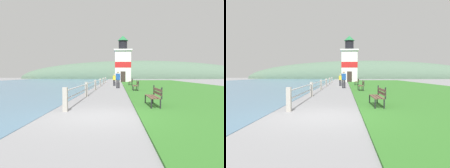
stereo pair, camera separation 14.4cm
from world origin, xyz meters
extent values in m
plane|color=slate|center=(0.00, 0.00, 0.00)|extent=(160.00, 160.00, 0.00)
cube|color=#2D6623|center=(7.45, 17.85, 0.03)|extent=(12.00, 53.54, 0.06)
cube|color=#A8A399|center=(-1.35, 1.00, 0.48)|extent=(0.18, 0.18, 0.97)
cube|color=#A8A399|center=(-1.35, 6.87, 0.48)|extent=(0.18, 0.18, 0.97)
cube|color=#A8A399|center=(-1.35, 12.74, 0.48)|extent=(0.18, 0.18, 0.97)
cube|color=#A8A399|center=(-1.35, 18.60, 0.48)|extent=(0.18, 0.18, 0.97)
cube|color=#A8A399|center=(-1.35, 24.47, 0.48)|extent=(0.18, 0.18, 0.97)
cube|color=#A8A399|center=(-1.35, 30.34, 0.48)|extent=(0.18, 0.18, 0.97)
cylinder|color=#B2B2B7|center=(-1.35, 15.67, 0.82)|extent=(0.06, 29.34, 0.06)
cylinder|color=#B2B2B7|center=(-1.35, 15.67, 0.48)|extent=(0.06, 29.34, 0.06)
cube|color=brown|center=(2.14, 2.32, 0.47)|extent=(0.15, 1.76, 0.04)
cube|color=brown|center=(2.28, 2.32, 0.47)|extent=(0.15, 1.76, 0.04)
cube|color=brown|center=(2.43, 2.32, 0.47)|extent=(0.15, 1.76, 0.04)
cube|color=brown|center=(2.52, 2.33, 0.79)|extent=(0.09, 1.76, 0.11)
cube|color=brown|center=(2.52, 2.33, 0.63)|extent=(0.09, 1.76, 0.11)
cube|color=black|center=(2.12, 1.46, 0.23)|extent=(0.05, 0.05, 0.45)
cube|color=black|center=(2.08, 3.17, 0.23)|extent=(0.05, 0.05, 0.45)
cube|color=black|center=(2.49, 1.47, 0.23)|extent=(0.05, 0.05, 0.45)
cube|color=black|center=(2.45, 3.18, 0.23)|extent=(0.05, 0.05, 0.45)
cube|color=black|center=(2.54, 1.47, 0.70)|extent=(0.05, 0.05, 0.49)
cube|color=black|center=(2.50, 3.18, 0.70)|extent=(0.05, 0.05, 0.49)
cube|color=brown|center=(2.13, 11.79, 0.47)|extent=(0.12, 1.66, 0.04)
cube|color=brown|center=(2.27, 11.79, 0.47)|extent=(0.12, 1.66, 0.04)
cube|color=brown|center=(2.42, 11.79, 0.47)|extent=(0.12, 1.66, 0.04)
cube|color=brown|center=(2.51, 11.79, 0.79)|extent=(0.06, 1.66, 0.11)
cube|color=brown|center=(2.51, 11.79, 0.63)|extent=(0.06, 1.66, 0.11)
cube|color=black|center=(2.08, 10.99, 0.23)|extent=(0.05, 0.05, 0.45)
cube|color=black|center=(2.09, 12.60, 0.23)|extent=(0.05, 0.05, 0.45)
cube|color=black|center=(2.45, 10.98, 0.23)|extent=(0.05, 0.05, 0.45)
cube|color=black|center=(2.46, 12.59, 0.23)|extent=(0.05, 0.05, 0.45)
cube|color=black|center=(2.50, 10.98, 0.70)|extent=(0.05, 0.05, 0.49)
cube|color=black|center=(2.51, 12.59, 0.70)|extent=(0.05, 0.05, 0.49)
cube|color=brown|center=(2.32, 21.75, 0.47)|extent=(0.37, 1.99, 0.04)
cube|color=brown|center=(2.46, 21.73, 0.47)|extent=(0.37, 1.99, 0.04)
cube|color=brown|center=(2.61, 21.71, 0.47)|extent=(0.37, 1.99, 0.04)
cube|color=brown|center=(2.69, 21.70, 0.79)|extent=(0.31, 1.98, 0.11)
cube|color=brown|center=(2.69, 21.70, 0.63)|extent=(0.31, 1.98, 0.11)
cube|color=black|center=(2.15, 20.79, 0.23)|extent=(0.06, 0.06, 0.45)
cube|color=black|center=(2.40, 22.72, 0.23)|extent=(0.06, 0.06, 0.45)
cube|color=black|center=(2.52, 20.74, 0.23)|extent=(0.06, 0.06, 0.45)
cube|color=black|center=(2.77, 22.67, 0.23)|extent=(0.06, 0.06, 0.45)
cube|color=black|center=(2.57, 20.74, 0.70)|extent=(0.06, 0.06, 0.49)
cube|color=black|center=(2.82, 22.66, 0.70)|extent=(0.06, 0.06, 0.49)
cube|color=white|center=(1.75, 34.29, 2.94)|extent=(2.96, 2.96, 5.89)
cube|color=red|center=(1.75, 34.29, 3.24)|extent=(3.00, 3.00, 1.06)
cube|color=white|center=(1.75, 34.29, 6.01)|extent=(3.40, 3.40, 0.25)
cylinder|color=black|center=(1.75, 34.29, 6.99)|extent=(1.63, 1.63, 1.71)
cone|color=#23703D|center=(1.75, 34.29, 8.32)|extent=(2.04, 2.04, 0.94)
cube|color=#332823|center=(1.75, 32.79, 1.00)|extent=(0.90, 0.06, 2.00)
cylinder|color=#28282D|center=(0.67, 15.50, 0.44)|extent=(0.17, 0.17, 0.88)
cylinder|color=#28282D|center=(0.86, 15.54, 0.44)|extent=(0.17, 0.17, 0.88)
cube|color=#1E4C99|center=(0.76, 15.52, 1.22)|extent=(0.48, 0.31, 0.66)
sphere|color=tan|center=(0.76, 15.52, 1.69)|extent=(0.24, 0.24, 0.24)
cylinder|color=#28282D|center=(0.24, 20.05, 0.37)|extent=(0.14, 0.14, 0.74)
cylinder|color=#28282D|center=(0.40, 20.09, 0.37)|extent=(0.14, 0.14, 0.74)
cube|color=yellow|center=(0.32, 20.07, 1.02)|extent=(0.41, 0.29, 0.56)
sphere|color=tan|center=(0.32, 20.07, 1.42)|extent=(0.20, 0.20, 0.20)
ellipsoid|color=#4C6651|center=(8.00, 65.69, 0.00)|extent=(80.00, 16.00, 12.00)
camera|label=1|loc=(0.71, -7.53, 1.48)|focal=35.00mm
camera|label=2|loc=(0.85, -7.53, 1.48)|focal=35.00mm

